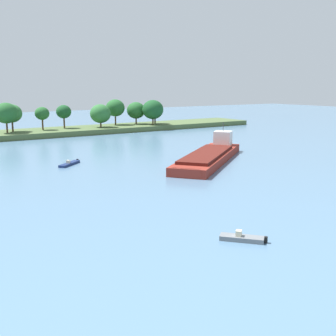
# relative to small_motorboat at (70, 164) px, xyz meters

# --- Properties ---
(treeline_island) EXTENTS (85.76, 15.12, 9.13)m
(treeline_island) POSITION_rel_small_motorboat_xyz_m (31.46, 45.14, 2.62)
(treeline_island) COLOR #4C6038
(treeline_island) RESTS_ON ground
(small_motorboat) EXTENTS (4.95, 4.47, 0.91)m
(small_motorboat) POSITION_rel_small_motorboat_xyz_m (0.00, 0.00, 0.00)
(small_motorboat) COLOR navy
(small_motorboat) RESTS_ON ground
(cargo_barge) EXTENTS (26.81, 22.57, 5.99)m
(cargo_barge) POSITION_rel_small_motorboat_xyz_m (22.25, -10.40, 0.81)
(cargo_barge) COLOR maroon
(cargo_barge) RESTS_ON ground
(fishing_skiff) EXTENTS (3.39, 3.68, 0.91)m
(fishing_skiff) POSITION_rel_small_motorboat_xyz_m (-0.57, -42.81, 0.01)
(fishing_skiff) COLOR slate
(fishing_skiff) RESTS_ON ground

